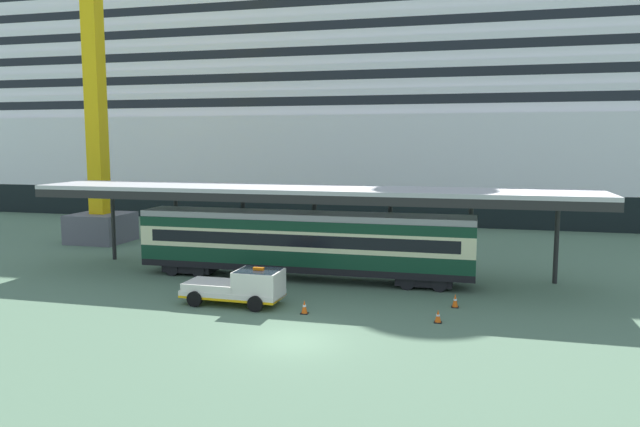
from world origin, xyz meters
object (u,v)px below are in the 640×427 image
object	(u,v)px
traffic_cone_near	(455,301)
dockside_crane	(100,16)
cruise_ship	(352,104)
train_carriage	(303,242)
traffic_cone_mid	(438,316)
traffic_cone_far	(304,307)
quay_bollard	(205,285)
service_truck	(242,286)

from	to	relation	value
traffic_cone_near	dockside_crane	size ratio (longest dim) A/B	0.01
cruise_ship	traffic_cone_near	distance (m)	47.23
train_carriage	traffic_cone_mid	bearing A→B (deg)	-39.39
traffic_cone_far	dockside_crane	xyz separation A→B (m)	(-21.43, 16.10, 18.02)
cruise_ship	traffic_cone_near	xyz separation A→B (m)	(14.02, -43.32, -12.57)
dockside_crane	traffic_cone_near	bearing A→B (deg)	-24.70
traffic_cone_mid	traffic_cone_far	bearing A→B (deg)	-178.81
traffic_cone_far	quay_bollard	world-z (taller)	quay_bollard
traffic_cone_near	traffic_cone_mid	bearing A→B (deg)	-103.91
train_carriage	traffic_cone_near	distance (m)	10.28
service_truck	traffic_cone_near	bearing A→B (deg)	11.54
train_carriage	quay_bollard	world-z (taller)	train_carriage
dockside_crane	quay_bollard	world-z (taller)	dockside_crane
traffic_cone_near	quay_bollard	world-z (taller)	quay_bollard
train_carriage	dockside_crane	distance (m)	26.71
traffic_cone_mid	quay_bollard	bearing A→B (deg)	169.98
service_truck	dockside_crane	size ratio (longest dim) A/B	0.09
traffic_cone_far	train_carriage	bearing A→B (deg)	106.23
cruise_ship	service_truck	bearing A→B (deg)	-85.81
traffic_cone_mid	traffic_cone_near	bearing A→B (deg)	76.09
cruise_ship	traffic_cone_far	distance (m)	48.45
traffic_cone_near	traffic_cone_far	world-z (taller)	traffic_cone_near
dockside_crane	traffic_cone_mid	bearing A→B (deg)	-29.82
traffic_cone_mid	dockside_crane	bearing A→B (deg)	150.18
service_truck	dockside_crane	bearing A→B (deg)	139.40
traffic_cone_near	dockside_crane	world-z (taller)	dockside_crane
cruise_ship	traffic_cone_near	size ratio (longest dim) A/B	170.15
traffic_cone_mid	traffic_cone_far	distance (m)	6.43
traffic_cone_far	quay_bollard	xyz separation A→B (m)	(-6.38, 2.40, 0.17)
train_carriage	traffic_cone_far	world-z (taller)	train_carriage
service_truck	traffic_cone_near	xyz separation A→B (m)	(10.69, 2.18, -0.64)
traffic_cone_near	traffic_cone_mid	xyz separation A→B (m)	(-0.70, -2.83, -0.05)
traffic_cone_far	dockside_crane	distance (m)	32.29
cruise_ship	traffic_cone_mid	bearing A→B (deg)	-73.90
traffic_cone_mid	train_carriage	bearing A→B (deg)	140.61
quay_bollard	cruise_ship	bearing A→B (deg)	90.67
traffic_cone_far	traffic_cone_mid	bearing A→B (deg)	1.19
cruise_ship	traffic_cone_near	bearing A→B (deg)	-72.06
traffic_cone_far	quay_bollard	size ratio (longest dim) A/B	0.72
service_truck	traffic_cone_mid	size ratio (longest dim) A/B	8.53
cruise_ship	train_carriage	world-z (taller)	cruise_ship
traffic_cone_far	quay_bollard	distance (m)	6.82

